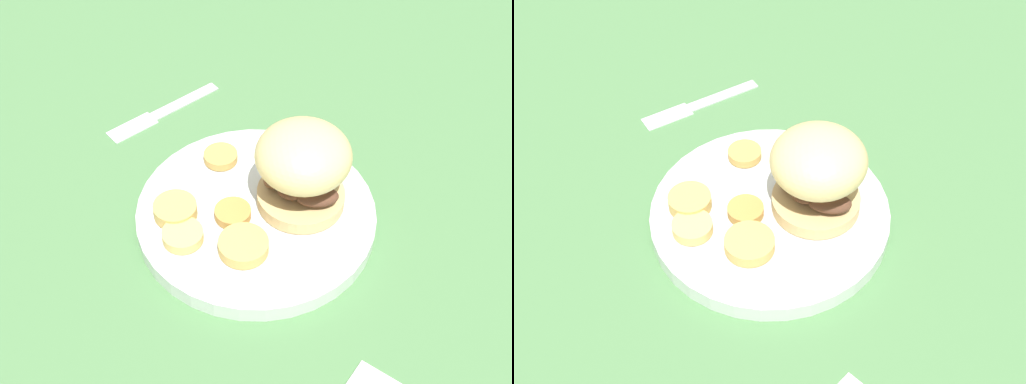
{
  "view_description": "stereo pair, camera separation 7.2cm",
  "coord_description": "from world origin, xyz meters",
  "views": [
    {
      "loc": [
        0.06,
        -0.49,
        0.57
      ],
      "look_at": [
        0.0,
        0.0,
        0.05
      ],
      "focal_mm": 50.0,
      "sensor_mm": 36.0,
      "label": 1
    },
    {
      "loc": [
        0.13,
        -0.48,
        0.57
      ],
      "look_at": [
        0.0,
        0.0,
        0.05
      ],
      "focal_mm": 50.0,
      "sensor_mm": 36.0,
      "label": 2
    }
  ],
  "objects": [
    {
      "name": "potato_round_2",
      "position": [
        -0.07,
        -0.05,
        0.03
      ],
      "size": [
        0.04,
        0.04,
        0.01
      ],
      "primitive_type": "cylinder",
      "color": "#DBB766",
      "rests_on": "dinner_plate"
    },
    {
      "name": "sandwich",
      "position": [
        0.04,
        0.02,
        0.07
      ],
      "size": [
        0.1,
        0.1,
        0.1
      ],
      "color": "tan",
      "rests_on": "dinner_plate"
    },
    {
      "name": "fork",
      "position": [
        -0.14,
        0.16,
        0.0
      ],
      "size": [
        0.12,
        0.13,
        0.0
      ],
      "color": "silver",
      "rests_on": "ground_plane"
    },
    {
      "name": "potato_round_1",
      "position": [
        -0.01,
        -0.06,
        0.03
      ],
      "size": [
        0.05,
        0.05,
        0.01
      ],
      "primitive_type": "cylinder",
      "color": "tan",
      "rests_on": "dinner_plate"
    },
    {
      "name": "potato_round_3",
      "position": [
        -0.05,
        0.07,
        0.03
      ],
      "size": [
        0.04,
        0.04,
        0.01
      ],
      "primitive_type": "cylinder",
      "color": "tan",
      "rests_on": "dinner_plate"
    },
    {
      "name": "ground_plane",
      "position": [
        0.0,
        0.0,
        0.0
      ],
      "size": [
        4.0,
        4.0,
        0.0
      ],
      "primitive_type": "plane",
      "color": "#4C7A47"
    },
    {
      "name": "potato_round_4",
      "position": [
        -0.08,
        -0.02,
        0.03
      ],
      "size": [
        0.05,
        0.05,
        0.01
      ],
      "primitive_type": "cylinder",
      "color": "tan",
      "rests_on": "dinner_plate"
    },
    {
      "name": "dinner_plate",
      "position": [
        0.0,
        0.0,
        0.01
      ],
      "size": [
        0.25,
        0.25,
        0.02
      ],
      "color": "silver",
      "rests_on": "ground_plane"
    },
    {
      "name": "potato_round_0",
      "position": [
        -0.02,
        -0.01,
        0.03
      ],
      "size": [
        0.04,
        0.04,
        0.01
      ],
      "primitive_type": "cylinder",
      "color": "#BC8942",
      "rests_on": "dinner_plate"
    }
  ]
}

